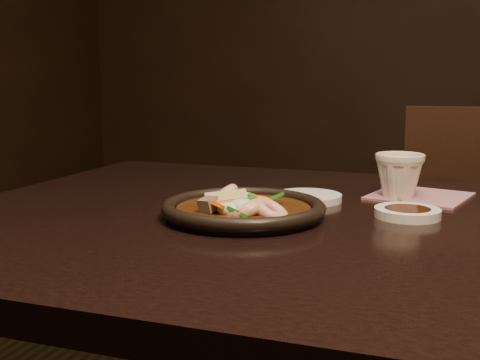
% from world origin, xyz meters
% --- Properties ---
extents(wall_back, '(5.00, 0.02, 2.80)m').
position_xyz_m(wall_back, '(0.00, 3.00, 1.40)').
color(wall_back, black).
rests_on(wall_back, floor).
extents(table, '(1.60, 0.90, 0.75)m').
position_xyz_m(table, '(0.00, 0.00, 0.67)').
color(table, black).
rests_on(table, floor).
extents(plate, '(0.25, 0.25, 0.03)m').
position_xyz_m(plate, '(-0.31, -0.05, 0.76)').
color(plate, black).
rests_on(plate, table).
extents(stirfry, '(0.15, 0.14, 0.05)m').
position_xyz_m(stirfry, '(-0.31, -0.06, 0.77)').
color(stirfry, '#3D1E0B').
rests_on(stirfry, plate).
extents(soy_dish, '(0.10, 0.10, 0.01)m').
position_xyz_m(soy_dish, '(-0.07, 0.04, 0.76)').
color(soy_dish, white).
rests_on(soy_dish, table).
extents(saucer_left, '(0.12, 0.12, 0.01)m').
position_xyz_m(saucer_left, '(-0.25, 0.11, 0.76)').
color(saucer_left, white).
rests_on(saucer_left, table).
extents(tea_cup, '(0.11, 0.11, 0.09)m').
position_xyz_m(tea_cup, '(-0.10, 0.18, 0.79)').
color(tea_cup, silver).
rests_on(tea_cup, table).
extents(chopsticks, '(0.08, 0.25, 0.01)m').
position_xyz_m(chopsticks, '(-0.11, 0.20, 0.75)').
color(chopsticks, tan).
rests_on(chopsticks, table).
extents(napkin, '(0.19, 0.19, 0.00)m').
position_xyz_m(napkin, '(-0.06, 0.21, 0.75)').
color(napkin, '#9F6270').
rests_on(napkin, table).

